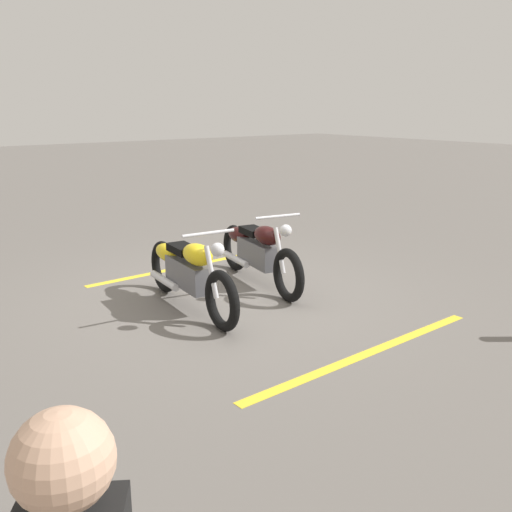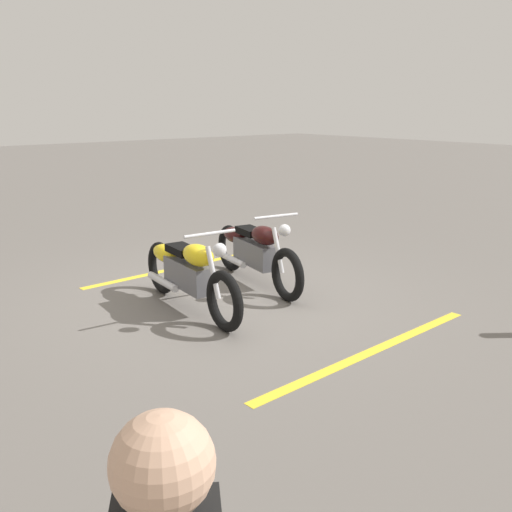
{
  "view_description": "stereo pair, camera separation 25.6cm",
  "coord_description": "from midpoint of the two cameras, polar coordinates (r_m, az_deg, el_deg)",
  "views": [
    {
      "loc": [
        5.67,
        -3.94,
        2.36
      ],
      "look_at": [
        0.54,
        0.0,
        0.65
      ],
      "focal_mm": 40.3,
      "sensor_mm": 36.0,
      "label": 1
    },
    {
      "loc": [
        5.51,
        -4.14,
        2.36
      ],
      "look_at": [
        0.54,
        0.0,
        0.65
      ],
      "focal_mm": 40.3,
      "sensor_mm": 36.0,
      "label": 2
    }
  ],
  "objects": [
    {
      "name": "motorcycle_dark_foreground",
      "position": [
        7.72,
        1.07,
        0.58
      ],
      "size": [
        2.21,
        0.69,
        1.04
      ],
      "rotation": [
        0.0,
        0.0,
        -0.19
      ],
      "color": "black",
      "rests_on": "ground"
    },
    {
      "name": "parking_stripe_near",
      "position": [
        8.68,
        -6.03,
        -1.02
      ],
      "size": [
        0.21,
        3.2,
        0.01
      ],
      "primitive_type": "cube",
      "rotation": [
        0.0,
        0.0,
        1.6
      ],
      "color": "yellow",
      "rests_on": "ground"
    },
    {
      "name": "parking_stripe_mid",
      "position": [
        5.82,
        12.23,
        -9.43
      ],
      "size": [
        0.21,
        3.2,
        0.01
      ],
      "primitive_type": "cube",
      "rotation": [
        0.0,
        0.0,
        1.6
      ],
      "color": "yellow",
      "rests_on": "ground"
    },
    {
      "name": "ground_plane",
      "position": [
        7.29,
        -1.59,
        -4.08
      ],
      "size": [
        60.0,
        60.0,
        0.0
      ],
      "primitive_type": "plane",
      "color": "#66605B"
    },
    {
      "name": "motorcycle_bright_foreground",
      "position": [
        6.8,
        -5.75,
        -1.46
      ],
      "size": [
        2.23,
        0.62,
        1.04
      ],
      "rotation": [
        0.0,
        0.0,
        -0.1
      ],
      "color": "black",
      "rests_on": "ground"
    }
  ]
}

